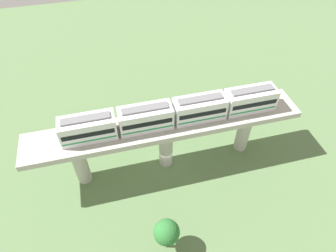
% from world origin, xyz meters
% --- Properties ---
extents(ground_plane, '(120.00, 120.00, 0.00)m').
position_xyz_m(ground_plane, '(0.00, 0.00, 0.00)').
color(ground_plane, '#5B7A4C').
extents(viaduct, '(5.20, 35.80, 8.12)m').
position_xyz_m(viaduct, '(0.00, 0.00, 6.31)').
color(viaduct, '#B7B2AA').
rests_on(viaduct, ground).
extents(train, '(2.64, 27.45, 3.24)m').
position_xyz_m(train, '(0.00, -0.95, 9.65)').
color(train, white).
rests_on(train, viaduct).
extents(parked_car_white, '(2.12, 4.33, 1.76)m').
position_xyz_m(parked_car_white, '(9.39, -1.91, 0.74)').
color(parked_car_white, white).
rests_on(parked_car_white, ground).
extents(parked_car_black, '(2.00, 4.28, 1.76)m').
position_xyz_m(parked_car_black, '(9.16, -8.93, 0.74)').
color(parked_car_black, black).
rests_on(parked_car_black, ground).
extents(tree_near_viaduct, '(2.93, 2.93, 5.10)m').
position_xyz_m(tree_near_viaduct, '(-12.01, 2.93, 3.61)').
color(tree_near_viaduct, brown).
rests_on(tree_near_viaduct, ground).
extents(tree_mid_lot, '(2.88, 2.88, 5.11)m').
position_xyz_m(tree_mid_lot, '(7.59, 2.62, 3.63)').
color(tree_mid_lot, brown).
rests_on(tree_mid_lot, ground).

